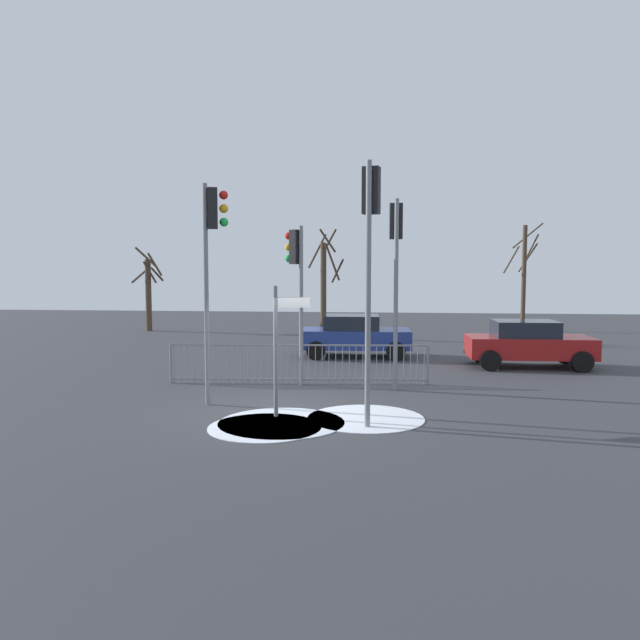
{
  "coord_description": "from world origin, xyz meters",
  "views": [
    {
      "loc": [
        2.26,
        -12.95,
        3.11
      ],
      "look_at": [
        0.6,
        2.87,
        1.75
      ],
      "focal_mm": 34.19,
      "sensor_mm": 36.0,
      "label": 1
    }
  ],
  "objects_px": {
    "traffic_light_foreground_right": "(212,244)",
    "bare_tree_centre": "(149,290)",
    "traffic_light_mid_right": "(396,251)",
    "car_blue_mid": "(355,335)",
    "bare_tree_right": "(324,284)",
    "traffic_light_foreground_left": "(297,269)",
    "car_red_near": "(528,343)",
    "traffic_light_rear_left": "(370,235)",
    "bare_tree_left": "(524,274)",
    "direction_sign_post": "(279,343)"
  },
  "relations": [
    {
      "from": "traffic_light_foreground_right",
      "to": "bare_tree_centre",
      "type": "distance_m",
      "value": 17.55
    },
    {
      "from": "traffic_light_mid_right",
      "to": "car_blue_mid",
      "type": "bearing_deg",
      "value": 98.39
    },
    {
      "from": "bare_tree_centre",
      "to": "bare_tree_right",
      "type": "xyz_separation_m",
      "value": [
        8.94,
        -2.01,
        0.4
      ]
    },
    {
      "from": "traffic_light_foreground_right",
      "to": "traffic_light_foreground_left",
      "type": "bearing_deg",
      "value": 131.85
    },
    {
      "from": "car_blue_mid",
      "to": "car_red_near",
      "type": "xyz_separation_m",
      "value": [
        5.53,
        -1.7,
        0.0
      ]
    },
    {
      "from": "traffic_light_rear_left",
      "to": "car_blue_mid",
      "type": "xyz_separation_m",
      "value": [
        -0.74,
        9.38,
        -2.99
      ]
    },
    {
      "from": "traffic_light_mid_right",
      "to": "traffic_light_foreground_left",
      "type": "xyz_separation_m",
      "value": [
        -2.59,
        0.33,
        -0.45
      ]
    },
    {
      "from": "traffic_light_mid_right",
      "to": "bare_tree_centre",
      "type": "height_order",
      "value": "traffic_light_mid_right"
    },
    {
      "from": "traffic_light_mid_right",
      "to": "traffic_light_rear_left",
      "type": "xyz_separation_m",
      "value": [
        -0.56,
        -3.74,
        0.21
      ]
    },
    {
      "from": "traffic_light_mid_right",
      "to": "traffic_light_rear_left",
      "type": "height_order",
      "value": "traffic_light_rear_left"
    },
    {
      "from": "car_blue_mid",
      "to": "bare_tree_left",
      "type": "xyz_separation_m",
      "value": [
        7.93,
        9.98,
        2.05
      ]
    },
    {
      "from": "car_red_near",
      "to": "bare_tree_left",
      "type": "height_order",
      "value": "bare_tree_left"
    },
    {
      "from": "traffic_light_rear_left",
      "to": "traffic_light_foreground_left",
      "type": "height_order",
      "value": "traffic_light_rear_left"
    },
    {
      "from": "traffic_light_rear_left",
      "to": "car_blue_mid",
      "type": "relative_size",
      "value": 1.33
    },
    {
      "from": "traffic_light_foreground_right",
      "to": "direction_sign_post",
      "type": "xyz_separation_m",
      "value": [
        1.68,
        -0.98,
        -2.09
      ]
    },
    {
      "from": "traffic_light_rear_left",
      "to": "bare_tree_left",
      "type": "relative_size",
      "value": 0.96
    },
    {
      "from": "bare_tree_right",
      "to": "traffic_light_rear_left",
      "type": "bearing_deg",
      "value": -81.1
    },
    {
      "from": "traffic_light_mid_right",
      "to": "car_blue_mid",
      "type": "distance_m",
      "value": 6.41
    },
    {
      "from": "traffic_light_foreground_left",
      "to": "bare_tree_left",
      "type": "xyz_separation_m",
      "value": [
        9.22,
        15.29,
        -0.28
      ]
    },
    {
      "from": "traffic_light_rear_left",
      "to": "traffic_light_foreground_left",
      "type": "bearing_deg",
      "value": 131.12
    },
    {
      "from": "traffic_light_mid_right",
      "to": "bare_tree_right",
      "type": "relative_size",
      "value": 1.0
    },
    {
      "from": "traffic_light_rear_left",
      "to": "bare_tree_centre",
      "type": "xyz_separation_m",
      "value": [
        -11.31,
        17.18,
        -1.74
      ]
    },
    {
      "from": "traffic_light_mid_right",
      "to": "bare_tree_right",
      "type": "distance_m",
      "value": 11.85
    },
    {
      "from": "direction_sign_post",
      "to": "car_blue_mid",
      "type": "xyz_separation_m",
      "value": [
        1.16,
        8.85,
        -0.78
      ]
    },
    {
      "from": "bare_tree_centre",
      "to": "car_blue_mid",
      "type": "bearing_deg",
      "value": -36.43
    },
    {
      "from": "traffic_light_rear_left",
      "to": "direction_sign_post",
      "type": "bearing_deg",
      "value": 179.12
    },
    {
      "from": "traffic_light_foreground_left",
      "to": "car_blue_mid",
      "type": "height_order",
      "value": "traffic_light_foreground_left"
    },
    {
      "from": "direction_sign_post",
      "to": "bare_tree_centre",
      "type": "xyz_separation_m",
      "value": [
        -9.41,
        16.65,
        0.46
      ]
    },
    {
      "from": "car_red_near",
      "to": "bare_tree_right",
      "type": "bearing_deg",
      "value": 132.61
    },
    {
      "from": "traffic_light_foreground_right",
      "to": "traffic_light_foreground_left",
      "type": "height_order",
      "value": "traffic_light_foreground_right"
    },
    {
      "from": "traffic_light_rear_left",
      "to": "bare_tree_right",
      "type": "xyz_separation_m",
      "value": [
        -2.37,
        15.17,
        -1.34
      ]
    },
    {
      "from": "bare_tree_right",
      "to": "traffic_light_foreground_left",
      "type": "bearing_deg",
      "value": -88.21
    },
    {
      "from": "traffic_light_foreground_right",
      "to": "bare_tree_centre",
      "type": "height_order",
      "value": "traffic_light_foreground_right"
    },
    {
      "from": "car_blue_mid",
      "to": "bare_tree_centre",
      "type": "relative_size",
      "value": 0.93
    },
    {
      "from": "car_blue_mid",
      "to": "bare_tree_centre",
      "type": "bearing_deg",
      "value": 140.77
    },
    {
      "from": "bare_tree_left",
      "to": "bare_tree_right",
      "type": "height_order",
      "value": "bare_tree_left"
    },
    {
      "from": "traffic_light_mid_right",
      "to": "direction_sign_post",
      "type": "height_order",
      "value": "traffic_light_mid_right"
    },
    {
      "from": "bare_tree_right",
      "to": "car_red_near",
      "type": "bearing_deg",
      "value": -46.28
    },
    {
      "from": "traffic_light_foreground_right",
      "to": "car_red_near",
      "type": "distance_m",
      "value": 10.78
    },
    {
      "from": "traffic_light_rear_left",
      "to": "car_red_near",
      "type": "distance_m",
      "value": 9.53
    },
    {
      "from": "bare_tree_centre",
      "to": "bare_tree_right",
      "type": "relative_size",
      "value": 0.85
    },
    {
      "from": "traffic_light_foreground_left",
      "to": "direction_sign_post",
      "type": "relative_size",
      "value": 1.53
    },
    {
      "from": "traffic_light_mid_right",
      "to": "traffic_light_foreground_left",
      "type": "relative_size",
      "value": 1.15
    },
    {
      "from": "traffic_light_mid_right",
      "to": "bare_tree_centre",
      "type": "bearing_deg",
      "value": 126.84
    },
    {
      "from": "traffic_light_foreground_left",
      "to": "car_blue_mid",
      "type": "relative_size",
      "value": 1.09
    },
    {
      "from": "traffic_light_mid_right",
      "to": "bare_tree_right",
      "type": "height_order",
      "value": "bare_tree_right"
    },
    {
      "from": "traffic_light_foreground_right",
      "to": "car_blue_mid",
      "type": "xyz_separation_m",
      "value": [
        2.84,
        7.87,
        -2.88
      ]
    },
    {
      "from": "car_red_near",
      "to": "traffic_light_mid_right",
      "type": "bearing_deg",
      "value": -138.16
    },
    {
      "from": "traffic_light_foreground_left",
      "to": "traffic_light_foreground_right",
      "type": "bearing_deg",
      "value": 179.61
    },
    {
      "from": "bare_tree_left",
      "to": "bare_tree_centre",
      "type": "distance_m",
      "value": 18.65
    }
  ]
}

